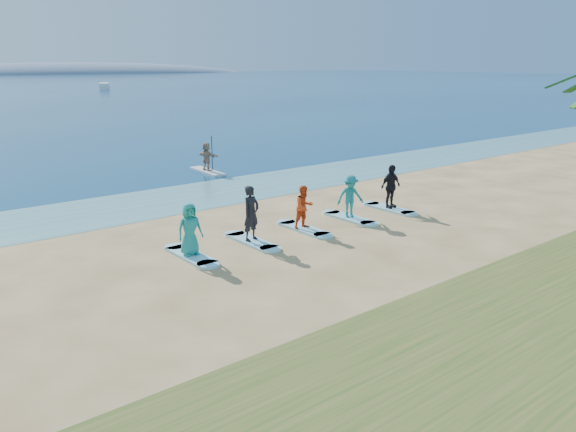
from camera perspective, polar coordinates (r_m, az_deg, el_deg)
ground at (r=16.60m, az=2.34°, el=-5.52°), size 600.00×600.00×0.00m
shallow_water at (r=25.11m, az=-13.63°, el=1.32°), size 600.00×600.00×0.00m
island_ridge at (r=328.99m, az=-20.79°, el=13.38°), size 220.00×56.00×18.00m
paddleboard at (r=31.55m, az=-8.21°, el=4.51°), size 0.89×3.04×0.12m
paddleboarder at (r=31.40m, az=-8.27°, el=6.00°), size 0.73×1.49×1.54m
boat_offshore_b at (r=134.65m, az=-18.13°, el=12.11°), size 4.14×6.24×1.43m
surfboard_0 at (r=17.93m, az=-9.82°, el=-3.98°), size 0.70×2.20×0.09m
student_0 at (r=17.67m, az=-9.95°, el=-1.31°), size 0.84×0.58×1.65m
surfboard_1 at (r=19.10m, az=-3.71°, el=-2.57°), size 0.70×2.20×0.09m
student_1 at (r=18.82m, az=-3.76°, el=0.28°), size 0.78×0.61×1.87m
surfboard_2 at (r=20.47m, az=1.64°, el=-1.31°), size 0.70×2.20×0.09m
student_2 at (r=20.24m, az=1.66°, el=0.94°), size 0.80×0.64×1.57m
surfboard_3 at (r=22.00m, az=6.27°, el=-0.21°), size 0.70×2.20×0.09m
student_3 at (r=21.78m, az=6.34°, el=2.00°), size 1.22×0.98×1.65m
surfboard_4 at (r=23.66m, az=10.28°, el=0.75°), size 0.70×2.20×0.09m
student_4 at (r=23.44m, az=10.39°, el=2.98°), size 1.06×0.46×1.79m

